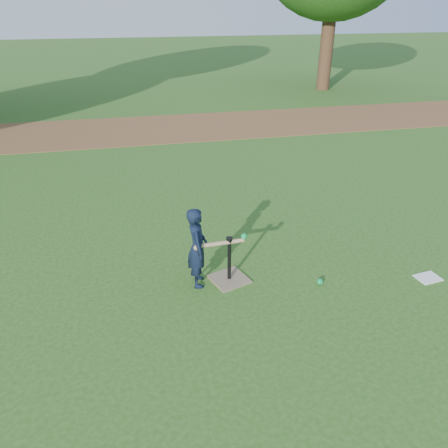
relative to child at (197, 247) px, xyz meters
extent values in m
plane|color=#285116|center=(0.52, -0.01, -0.52)|extent=(80.00, 80.00, 0.00)
cube|color=brown|center=(0.52, 7.49, -0.51)|extent=(24.00, 3.00, 0.01)
imported|color=black|center=(0.00, 0.00, 0.00)|extent=(0.28, 0.40, 1.04)
sphere|color=#0D8F45|center=(1.48, -0.37, -0.48)|extent=(0.08, 0.08, 0.08)
cube|color=white|center=(2.90, -0.54, -0.51)|extent=(0.33, 0.27, 0.01)
cube|color=#816B51|center=(0.39, -0.02, -0.51)|extent=(0.55, 0.55, 0.02)
cylinder|color=black|center=(0.39, -0.02, -0.22)|extent=(0.05, 0.05, 0.55)
cylinder|color=black|center=(0.39, -0.02, 0.07)|extent=(0.08, 0.08, 0.06)
cylinder|color=tan|center=(0.27, -0.04, 0.04)|extent=(0.60, 0.09, 0.05)
sphere|color=tan|center=(-0.03, -0.08, 0.04)|extent=(0.06, 0.06, 0.06)
sphere|color=#0D8F45|center=(0.58, 0.00, 0.08)|extent=(0.08, 0.08, 0.08)
cylinder|color=#382316|center=(7.02, 11.99, 1.19)|extent=(0.50, 0.50, 3.42)
camera|label=1|loc=(-0.68, -4.51, 2.68)|focal=35.00mm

